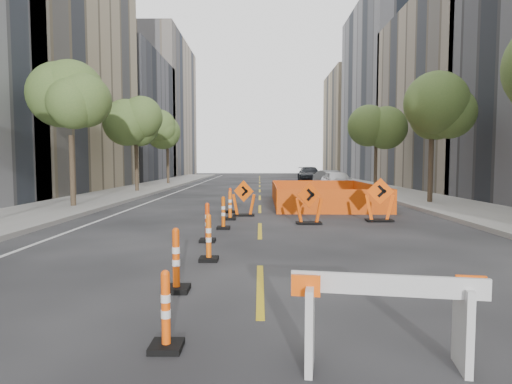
{
  "coord_description": "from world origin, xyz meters",
  "views": [
    {
      "loc": [
        -0.01,
        -9.08,
        2.13
      ],
      "look_at": [
        -0.13,
        5.34,
        1.1
      ],
      "focal_mm": 30.0,
      "sensor_mm": 36.0,
      "label": 1
    }
  ],
  "objects_px": {
    "chevron_sign_left": "(244,198)",
    "channelizer_6": "(230,200)",
    "channelizer_0": "(166,310)",
    "channelizer_5": "(230,205)",
    "chevron_sign_center": "(309,203)",
    "channelizer_2": "(209,237)",
    "parked_car_mid": "(331,179)",
    "barricade_board": "(386,322)",
    "channelizer_3": "(207,222)",
    "parked_car_near": "(337,181)",
    "parked_car_far": "(309,174)",
    "chevron_sign_right": "(380,200)",
    "channelizer_1": "(176,260)",
    "channelizer_4": "(223,213)"
  },
  "relations": [
    {
      "from": "channelizer_1",
      "to": "barricade_board",
      "type": "height_order",
      "value": "channelizer_1"
    },
    {
      "from": "channelizer_5",
      "to": "chevron_sign_left",
      "type": "height_order",
      "value": "chevron_sign_left"
    },
    {
      "from": "barricade_board",
      "to": "channelizer_4",
      "type": "bearing_deg",
      "value": 114.23
    },
    {
      "from": "channelizer_5",
      "to": "channelizer_3",
      "type": "bearing_deg",
      "value": -93.98
    },
    {
      "from": "channelizer_4",
      "to": "chevron_sign_left",
      "type": "height_order",
      "value": "chevron_sign_left"
    },
    {
      "from": "channelizer_3",
      "to": "parked_car_mid",
      "type": "distance_m",
      "value": 25.84
    },
    {
      "from": "channelizer_0",
      "to": "channelizer_5",
      "type": "height_order",
      "value": "channelizer_5"
    },
    {
      "from": "channelizer_0",
      "to": "barricade_board",
      "type": "relative_size",
      "value": 0.47
    },
    {
      "from": "channelizer_6",
      "to": "chevron_sign_right",
      "type": "bearing_deg",
      "value": -25.09
    },
    {
      "from": "channelizer_3",
      "to": "parked_car_far",
      "type": "height_order",
      "value": "parked_car_far"
    },
    {
      "from": "channelizer_0",
      "to": "barricade_board",
      "type": "distance_m",
      "value": 2.39
    },
    {
      "from": "channelizer_5",
      "to": "chevron_sign_left",
      "type": "xyz_separation_m",
      "value": [
        0.46,
        1.11,
        0.17
      ]
    },
    {
      "from": "channelizer_5",
      "to": "parked_car_near",
      "type": "relative_size",
      "value": 0.24
    },
    {
      "from": "channelizer_3",
      "to": "chevron_sign_left",
      "type": "bearing_deg",
      "value": 82.04
    },
    {
      "from": "channelizer_0",
      "to": "channelizer_5",
      "type": "bearing_deg",
      "value": 90.12
    },
    {
      "from": "parked_car_near",
      "to": "parked_car_far",
      "type": "bearing_deg",
      "value": 88.18
    },
    {
      "from": "channelizer_4",
      "to": "channelizer_1",
      "type": "bearing_deg",
      "value": -91.95
    },
    {
      "from": "chevron_sign_left",
      "to": "parked_car_far",
      "type": "relative_size",
      "value": 0.26
    },
    {
      "from": "channelizer_1",
      "to": "chevron_sign_left",
      "type": "relative_size",
      "value": 0.76
    },
    {
      "from": "channelizer_2",
      "to": "parked_car_mid",
      "type": "height_order",
      "value": "parked_car_mid"
    },
    {
      "from": "channelizer_0",
      "to": "channelizer_6",
      "type": "distance_m",
      "value": 13.01
    },
    {
      "from": "channelizer_5",
      "to": "channelizer_4",
      "type": "bearing_deg",
      "value": -91.65
    },
    {
      "from": "channelizer_0",
      "to": "channelizer_3",
      "type": "relative_size",
      "value": 0.88
    },
    {
      "from": "chevron_sign_right",
      "to": "parked_car_far",
      "type": "height_order",
      "value": "parked_car_far"
    },
    {
      "from": "channelizer_6",
      "to": "chevron_sign_center",
      "type": "relative_size",
      "value": 0.72
    },
    {
      "from": "channelizer_2",
      "to": "channelizer_5",
      "type": "distance_m",
      "value": 6.5
    },
    {
      "from": "channelizer_0",
      "to": "barricade_board",
      "type": "bearing_deg",
      "value": -10.4
    },
    {
      "from": "parked_car_mid",
      "to": "parked_car_far",
      "type": "xyz_separation_m",
      "value": [
        -0.81,
        8.69,
        0.1
      ]
    },
    {
      "from": "channelizer_4",
      "to": "parked_car_near",
      "type": "distance_m",
      "value": 17.62
    },
    {
      "from": "parked_car_far",
      "to": "channelizer_6",
      "type": "bearing_deg",
      "value": -102.9
    },
    {
      "from": "channelizer_2",
      "to": "parked_car_near",
      "type": "bearing_deg",
      "value": 72.56
    },
    {
      "from": "chevron_sign_center",
      "to": "barricade_board",
      "type": "height_order",
      "value": "chevron_sign_center"
    },
    {
      "from": "channelizer_4",
      "to": "channelizer_5",
      "type": "xyz_separation_m",
      "value": [
        0.06,
        2.17,
        0.01
      ]
    },
    {
      "from": "channelizer_1",
      "to": "channelizer_4",
      "type": "xyz_separation_m",
      "value": [
        0.22,
        6.5,
        -0.01
      ]
    },
    {
      "from": "chevron_sign_left",
      "to": "channelizer_6",
      "type": "bearing_deg",
      "value": 143.56
    },
    {
      "from": "channelizer_1",
      "to": "parked_car_mid",
      "type": "distance_m",
      "value": 30.02
    },
    {
      "from": "channelizer_0",
      "to": "channelizer_6",
      "type": "xyz_separation_m",
      "value": [
        -0.17,
        13.01,
        0.06
      ]
    },
    {
      "from": "channelizer_4",
      "to": "parked_car_mid",
      "type": "distance_m",
      "value": 23.7
    },
    {
      "from": "chevron_sign_left",
      "to": "chevron_sign_right",
      "type": "bearing_deg",
      "value": 6.65
    },
    {
      "from": "parked_car_far",
      "to": "channelizer_3",
      "type": "bearing_deg",
      "value": -100.62
    },
    {
      "from": "channelizer_1",
      "to": "channelizer_3",
      "type": "bearing_deg",
      "value": 90.24
    },
    {
      "from": "channelizer_0",
      "to": "channelizer_6",
      "type": "bearing_deg",
      "value": 90.73
    },
    {
      "from": "channelizer_0",
      "to": "parked_car_mid",
      "type": "xyz_separation_m",
      "value": [
        7.08,
        31.27,
        0.24
      ]
    },
    {
      "from": "channelizer_6",
      "to": "chevron_sign_center",
      "type": "distance_m",
      "value": 4.34
    },
    {
      "from": "barricade_board",
      "to": "channelizer_1",
      "type": "bearing_deg",
      "value": 144.89
    },
    {
      "from": "barricade_board",
      "to": "chevron_sign_right",
      "type": "bearing_deg",
      "value": 83.94
    },
    {
      "from": "channelizer_2",
      "to": "channelizer_6",
      "type": "bearing_deg",
      "value": 90.88
    },
    {
      "from": "parked_car_near",
      "to": "parked_car_mid",
      "type": "height_order",
      "value": "parked_car_near"
    },
    {
      "from": "channelizer_1",
      "to": "parked_car_far",
      "type": "distance_m",
      "value": 38.36
    },
    {
      "from": "channelizer_3",
      "to": "chevron_sign_left",
      "type": "xyz_separation_m",
      "value": [
        0.76,
        5.45,
        0.17
      ]
    }
  ]
}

